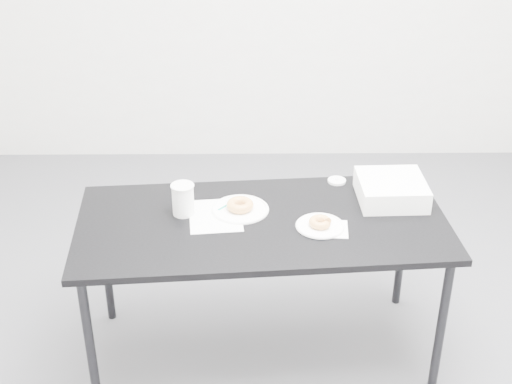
{
  "coord_description": "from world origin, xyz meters",
  "views": [
    {
      "loc": [
        -0.11,
        -2.64,
        2.25
      ],
      "look_at": [
        -0.08,
        0.02,
        0.78
      ],
      "focal_mm": 50.0,
      "sensor_mm": 36.0,
      "label": 1
    }
  ],
  "objects_px": {
    "table": "(262,231)",
    "donut_near": "(320,222)",
    "bakery_box": "(391,190)",
    "scorecard": "(215,216)",
    "plate_far": "(240,209)",
    "coffee_cup": "(183,199)",
    "pen": "(229,204)",
    "donut_far": "(240,205)",
    "plate_near": "(320,226)"
  },
  "relations": [
    {
      "from": "table",
      "to": "donut_near",
      "type": "height_order",
      "value": "donut_near"
    },
    {
      "from": "bakery_box",
      "to": "scorecard",
      "type": "bearing_deg",
      "value": -171.74
    },
    {
      "from": "plate_far",
      "to": "coffee_cup",
      "type": "xyz_separation_m",
      "value": [
        -0.24,
        -0.03,
        0.07
      ]
    },
    {
      "from": "scorecard",
      "to": "pen",
      "type": "xyz_separation_m",
      "value": [
        0.05,
        0.08,
        0.01
      ]
    },
    {
      "from": "scorecard",
      "to": "donut_far",
      "type": "bearing_deg",
      "value": 18.46
    },
    {
      "from": "donut_far",
      "to": "bakery_box",
      "type": "bearing_deg",
      "value": 7.64
    },
    {
      "from": "plate_near",
      "to": "scorecard",
      "type": "bearing_deg",
      "value": 167.82
    },
    {
      "from": "donut_far",
      "to": "coffee_cup",
      "type": "distance_m",
      "value": 0.24
    },
    {
      "from": "donut_far",
      "to": "scorecard",
      "type": "bearing_deg",
      "value": -155.89
    },
    {
      "from": "table",
      "to": "coffee_cup",
      "type": "distance_m",
      "value": 0.36
    },
    {
      "from": "scorecard",
      "to": "donut_near",
      "type": "height_order",
      "value": "donut_near"
    },
    {
      "from": "plate_far",
      "to": "pen",
      "type": "bearing_deg",
      "value": 143.3
    },
    {
      "from": "coffee_cup",
      "to": "table",
      "type": "bearing_deg",
      "value": -10.29
    },
    {
      "from": "pen",
      "to": "plate_near",
      "type": "xyz_separation_m",
      "value": [
        0.38,
        -0.18,
        -0.0
      ]
    },
    {
      "from": "plate_near",
      "to": "bakery_box",
      "type": "bearing_deg",
      "value": 34.79
    },
    {
      "from": "donut_near",
      "to": "bakery_box",
      "type": "bearing_deg",
      "value": 34.79
    },
    {
      "from": "scorecard",
      "to": "donut_near",
      "type": "xyz_separation_m",
      "value": [
        0.44,
        -0.09,
        0.02
      ]
    },
    {
      "from": "scorecard",
      "to": "plate_near",
      "type": "relative_size",
      "value": 1.37
    },
    {
      "from": "scorecard",
      "to": "plate_near",
      "type": "height_order",
      "value": "plate_near"
    },
    {
      "from": "table",
      "to": "pen",
      "type": "xyz_separation_m",
      "value": [
        -0.14,
        0.12,
        0.06
      ]
    },
    {
      "from": "bakery_box",
      "to": "pen",
      "type": "bearing_deg",
      "value": -177.67
    },
    {
      "from": "scorecard",
      "to": "pen",
      "type": "relative_size",
      "value": 2.15
    },
    {
      "from": "pen",
      "to": "donut_near",
      "type": "xyz_separation_m",
      "value": [
        0.38,
        -0.18,
        0.02
      ]
    },
    {
      "from": "donut_near",
      "to": "plate_far",
      "type": "bearing_deg",
      "value": 156.97
    },
    {
      "from": "donut_near",
      "to": "coffee_cup",
      "type": "distance_m",
      "value": 0.58
    },
    {
      "from": "table",
      "to": "pen",
      "type": "height_order",
      "value": "pen"
    },
    {
      "from": "plate_near",
      "to": "donut_far",
      "type": "relative_size",
      "value": 1.74
    },
    {
      "from": "donut_near",
      "to": "coffee_cup",
      "type": "relative_size",
      "value": 0.68
    },
    {
      "from": "plate_near",
      "to": "table",
      "type": "bearing_deg",
      "value": 167.1
    },
    {
      "from": "table",
      "to": "bakery_box",
      "type": "distance_m",
      "value": 0.6
    },
    {
      "from": "plate_far",
      "to": "coffee_cup",
      "type": "bearing_deg",
      "value": -173.82
    },
    {
      "from": "plate_near",
      "to": "donut_far",
      "type": "height_order",
      "value": "donut_far"
    },
    {
      "from": "bakery_box",
      "to": "donut_near",
      "type": "bearing_deg",
      "value": -146.99
    },
    {
      "from": "plate_near",
      "to": "donut_near",
      "type": "bearing_deg",
      "value": 0.0
    },
    {
      "from": "scorecard",
      "to": "coffee_cup",
      "type": "height_order",
      "value": "coffee_cup"
    },
    {
      "from": "table",
      "to": "bakery_box",
      "type": "height_order",
      "value": "bakery_box"
    },
    {
      "from": "scorecard",
      "to": "plate_near",
      "type": "bearing_deg",
      "value": -17.84
    },
    {
      "from": "donut_near",
      "to": "plate_far",
      "type": "height_order",
      "value": "donut_near"
    },
    {
      "from": "scorecard",
      "to": "plate_far",
      "type": "xyz_separation_m",
      "value": [
        0.1,
        0.05,
        0.0
      ]
    },
    {
      "from": "bakery_box",
      "to": "plate_near",
      "type": "bearing_deg",
      "value": -146.99
    },
    {
      "from": "coffee_cup",
      "to": "plate_near",
      "type": "bearing_deg",
      "value": -11.38
    },
    {
      "from": "plate_near",
      "to": "plate_far",
      "type": "xyz_separation_m",
      "value": [
        -0.33,
        0.14,
        -0.0
      ]
    },
    {
      "from": "pen",
      "to": "table",
      "type": "bearing_deg",
      "value": -89.33
    },
    {
      "from": "scorecard",
      "to": "donut_near",
      "type": "bearing_deg",
      "value": -17.84
    },
    {
      "from": "pen",
      "to": "coffee_cup",
      "type": "distance_m",
      "value": 0.21
    },
    {
      "from": "pen",
      "to": "bakery_box",
      "type": "height_order",
      "value": "bakery_box"
    },
    {
      "from": "plate_far",
      "to": "scorecard",
      "type": "bearing_deg",
      "value": -155.89
    },
    {
      "from": "pen",
      "to": "donut_near",
      "type": "relative_size",
      "value": 1.36
    },
    {
      "from": "donut_far",
      "to": "donut_near",
      "type": "bearing_deg",
      "value": -23.03
    },
    {
      "from": "table",
      "to": "scorecard",
      "type": "relative_size",
      "value": 5.78
    }
  ]
}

